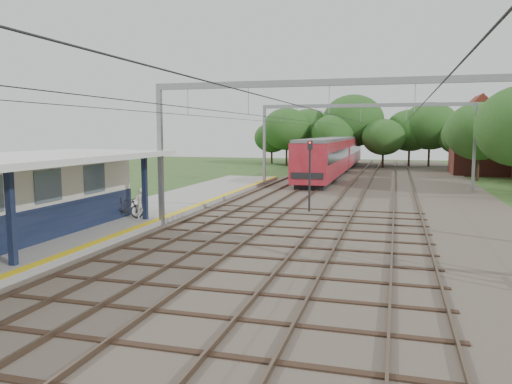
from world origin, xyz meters
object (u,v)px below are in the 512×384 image
(bicycle, at_px, (126,208))
(signal_post, at_px, (310,168))
(person, at_px, (141,203))
(train, at_px, (336,154))

(bicycle, xyz_separation_m, signal_post, (8.31, 6.15, 1.74))
(person, xyz_separation_m, bicycle, (-0.81, 0.00, -0.26))
(train, bearing_deg, person, -99.21)
(person, distance_m, train, 35.30)
(person, height_order, train, train)
(person, xyz_separation_m, signal_post, (7.49, 6.15, 1.47))
(bicycle, xyz_separation_m, train, (6.46, 34.82, 1.33))
(person, relative_size, train, 0.04)
(person, bearing_deg, signal_post, -160.46)
(person, distance_m, bicycle, 0.85)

